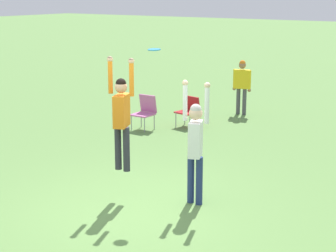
% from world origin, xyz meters
% --- Properties ---
extents(ground_plane, '(120.00, 120.00, 0.00)m').
position_xyz_m(ground_plane, '(0.00, 0.00, 0.00)').
color(ground_plane, '#608C47').
extents(person_jumping, '(0.57, 0.46, 2.01)m').
position_xyz_m(person_jumping, '(-0.46, 0.27, 1.58)').
color(person_jumping, '#2D2D38').
rests_on(person_jumping, ground_plane).
extents(person_defending, '(0.53, 0.43, 2.16)m').
position_xyz_m(person_defending, '(0.75, 0.76, 1.15)').
color(person_defending, navy).
rests_on(person_defending, ground_plane).
extents(frisbee, '(0.22, 0.22, 0.03)m').
position_xyz_m(frisbee, '(-0.01, 0.62, 2.65)').
color(frisbee, '#2D9EDB').
extents(camping_chair_0, '(0.51, 0.56, 0.92)m').
position_xyz_m(camping_chair_0, '(-3.19, 4.61, 0.53)').
color(camping_chair_0, gray).
rests_on(camping_chair_0, ground_plane).
extents(camping_chair_2, '(0.62, 0.66, 0.81)m').
position_xyz_m(camping_chair_2, '(-2.40, 5.57, 0.48)').
color(camping_chair_2, gray).
rests_on(camping_chair_2, ground_plane).
extents(person_spectator_near, '(0.61, 0.32, 1.63)m').
position_xyz_m(person_spectator_near, '(-1.91, 7.72, 0.97)').
color(person_spectator_near, '#4C4C51').
rests_on(person_spectator_near, ground_plane).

